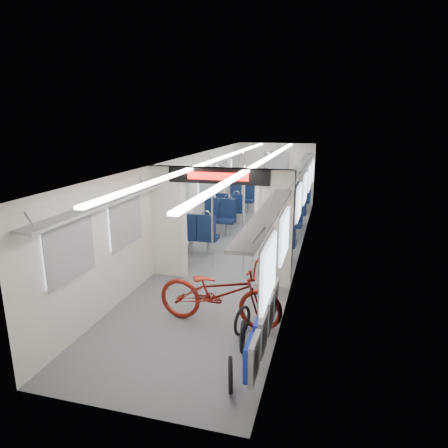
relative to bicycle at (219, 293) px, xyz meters
name	(u,v)px	position (x,y,z in m)	size (l,w,h in m)	color
carriage	(240,193)	(-0.49, 3.50, 0.96)	(12.00, 12.02, 2.31)	#515456
bicycle	(219,293)	(0.00, 0.00, 0.00)	(0.71, 2.04, 1.07)	maroon
flip_bench	(264,323)	(0.86, -0.85, 0.04)	(0.12, 2.09, 0.50)	gray
bike_hoop_a	(230,377)	(0.58, -1.56, -0.34)	(0.45, 0.45, 0.05)	black
bike_hoop_b	(243,338)	(0.53, -0.67, -0.33)	(0.46, 0.46, 0.05)	black
bike_hoop_c	(242,322)	(0.43, -0.25, -0.32)	(0.47, 0.47, 0.05)	black
seat_bay_near_left	(210,223)	(-1.43, 4.10, 0.02)	(0.92, 2.14, 1.12)	#0B1733
seat_bay_near_right	(281,227)	(0.44, 4.15, 0.02)	(0.93, 2.17, 1.13)	#0B1733
seat_bay_far_left	(236,201)	(-1.43, 7.07, -0.01)	(0.88, 1.93, 1.06)	#0B1733
seat_bay_far_right	(294,201)	(0.44, 7.45, 0.04)	(0.96, 2.31, 1.17)	#0B1733
stanchion_near_left	(212,218)	(-0.80, 2.28, 0.61)	(0.04, 0.04, 2.30)	silver
stanchion_near_right	(244,221)	(-0.11, 2.25, 0.61)	(0.04, 0.04, 2.30)	silver
stanchion_far_left	(243,193)	(-0.81, 5.38, 0.61)	(0.05, 0.05, 2.30)	silver
stanchion_far_right	(267,193)	(-0.17, 5.56, 0.61)	(0.04, 0.04, 2.30)	silver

